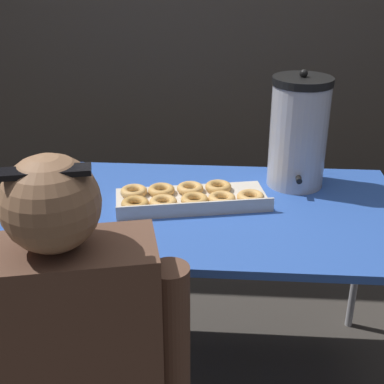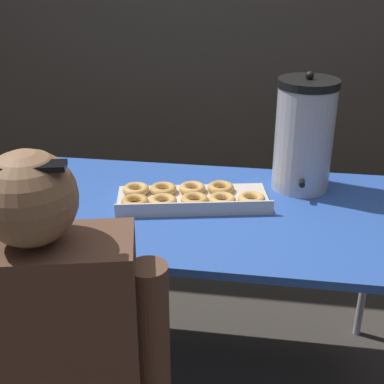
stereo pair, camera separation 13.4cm
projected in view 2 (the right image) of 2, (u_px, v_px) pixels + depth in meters
ground_plane at (192, 371)px, 2.22m from camera, size 12.00×12.00×0.00m
back_wall at (226, 4)px, 2.64m from camera, size 6.00×0.11×2.68m
folding_table at (192, 219)px, 1.91m from camera, size 1.50×0.79×0.76m
donut_box at (190, 198)px, 1.92m from camera, size 0.58×0.34×0.05m
coffee_urn at (304, 135)px, 1.96m from camera, size 0.22×0.25×0.44m
cell_phone at (43, 218)px, 1.81m from camera, size 0.12×0.15×0.01m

